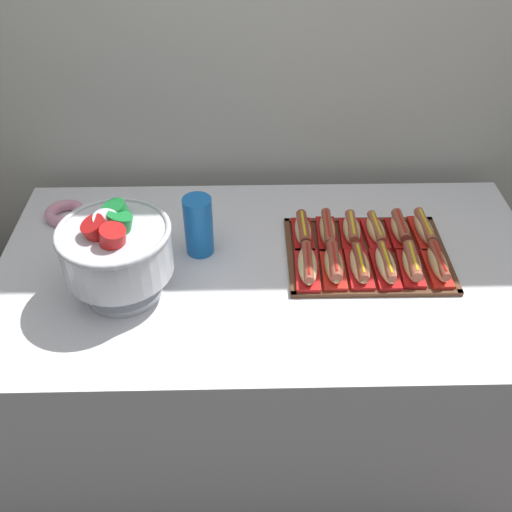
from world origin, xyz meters
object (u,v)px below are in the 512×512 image
at_px(hot_dog_0, 307,266).
at_px(hot_dog_1, 334,265).
at_px(hot_dog_8, 351,230).
at_px(hot_dog_2, 360,266).
at_px(punch_bowl, 116,249).
at_px(hot_dog_9, 376,231).
at_px(hot_dog_4, 412,264).
at_px(hot_dog_11, 424,230).
at_px(hot_dog_5, 438,264).
at_px(hot_dog_7, 327,231).
at_px(hot_dog_3, 386,265).
at_px(buffet_table, 269,348).
at_px(cup_stack, 199,226).
at_px(donut, 65,213).
at_px(serving_tray, 367,255).
at_px(hot_dog_6, 303,231).
at_px(hot_dog_10, 400,229).

height_order(hot_dog_0, hot_dog_1, hot_dog_1).
bearing_deg(hot_dog_8, hot_dog_0, -132.60).
xyz_separation_m(hot_dog_2, punch_bowl, (-0.67, -0.06, 0.12)).
distance_m(hot_dog_8, hot_dog_9, 0.08).
xyz_separation_m(hot_dog_4, hot_dog_11, (0.08, 0.16, -0.00)).
relative_size(hot_dog_1, hot_dog_8, 1.09).
distance_m(hot_dog_5, hot_dog_7, 0.34).
bearing_deg(hot_dog_1, hot_dog_7, 89.67).
bearing_deg(hot_dog_3, hot_dog_8, 114.12).
bearing_deg(hot_dog_4, hot_dog_7, 143.42).
relative_size(buffet_table, cup_stack, 8.66).
distance_m(hot_dog_0, hot_dog_2, 0.15).
bearing_deg(hot_dog_2, hot_dog_0, 179.67).
xyz_separation_m(hot_dog_1, cup_stack, (-0.39, 0.12, 0.06)).
bearing_deg(hot_dog_11, donut, 173.16).
bearing_deg(cup_stack, hot_dog_4, -11.18).
distance_m(serving_tray, hot_dog_6, 0.21).
bearing_deg(hot_dog_9, punch_bowl, -163.49).
bearing_deg(cup_stack, donut, 158.18).
relative_size(buffet_table, hot_dog_5, 9.66).
bearing_deg(hot_dog_7, hot_dog_5, -29.14).
bearing_deg(hot_dog_10, hot_dog_5, -65.88).
relative_size(buffet_table, hot_dog_8, 10.16).
xyz_separation_m(hot_dog_5, hot_dog_6, (-0.37, 0.17, -0.00)).
bearing_deg(hot_dog_2, serving_tray, 65.23).
distance_m(hot_dog_4, hot_dog_8, 0.22).
relative_size(hot_dog_6, donut, 1.27).
distance_m(hot_dog_3, hot_dog_7, 0.22).
relative_size(hot_dog_7, hot_dog_11, 1.02).
xyz_separation_m(buffet_table, hot_dog_4, (0.40, -0.04, 0.40)).
xyz_separation_m(serving_tray, cup_stack, (-0.50, 0.04, 0.09)).
relative_size(buffet_table, hot_dog_7, 9.07).
bearing_deg(donut, hot_dog_7, -9.13).
bearing_deg(hot_dog_0, cup_stack, 159.17).
xyz_separation_m(hot_dog_3, cup_stack, (-0.54, 0.12, 0.06)).
relative_size(hot_dog_4, hot_dog_11, 0.93).
bearing_deg(hot_dog_5, hot_dog_3, 179.67).
distance_m(hot_dog_10, donut, 1.07).
height_order(punch_bowl, cup_stack, punch_bowl).
distance_m(buffet_table, hot_dog_4, 0.57).
bearing_deg(hot_dog_5, hot_dog_9, 131.95).
relative_size(hot_dog_1, hot_dog_7, 0.97).
bearing_deg(hot_dog_1, hot_dog_11, 28.49).
xyz_separation_m(hot_dog_7, hot_dog_11, (0.30, -0.00, 0.00)).
bearing_deg(cup_stack, hot_dog_1, -17.14).
height_order(hot_dog_2, hot_dog_7, hot_dog_7).
relative_size(hot_dog_5, hot_dog_7, 0.94).
bearing_deg(punch_bowl, cup_stack, 40.86).
height_order(serving_tray, hot_dog_8, hot_dog_8).
relative_size(hot_dog_9, donut, 1.19).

